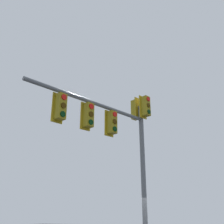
{
  "coord_description": "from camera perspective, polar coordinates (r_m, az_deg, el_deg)",
  "views": [
    {
      "loc": [
        -3.46,
        10.44,
        1.99
      ],
      "look_at": [
        0.82,
        1.67,
        5.69
      ],
      "focal_mm": 42.27,
      "sensor_mm": 36.0,
      "label": 1
    }
  ],
  "objects": [
    {
      "name": "signal_mast_assembly",
      "position": [
        10.49,
        1.54,
        -4.17
      ],
      "size": [
        2.44,
        5.55,
        6.87
      ],
      "color": "slate",
      "rests_on": "ground"
    }
  ]
}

